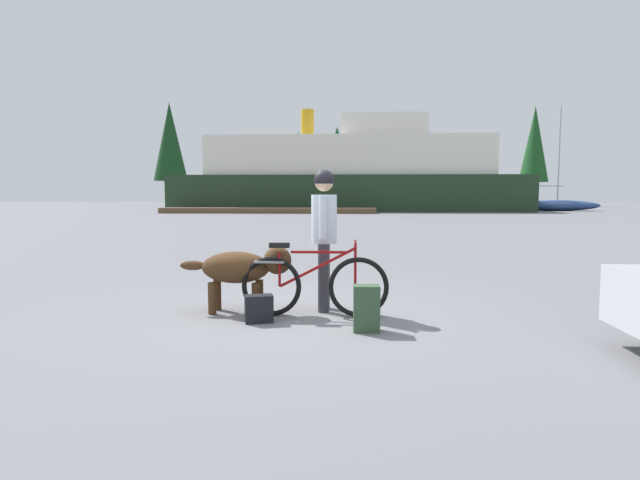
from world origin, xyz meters
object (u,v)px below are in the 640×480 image
object	(u,v)px
dog	(243,268)
backpack	(366,308)
sailboat_moored	(557,205)
person_cyclist	(324,225)
handbag_pannier	(259,309)
bicycle	(314,284)
ferry_boat	(350,176)

from	to	relation	value
dog	backpack	size ratio (longest dim) A/B	2.79
backpack	sailboat_moored	distance (m)	43.67
person_cyclist	handbag_pannier	xyz separation A→B (m)	(-0.72, -0.68, -0.92)
person_cyclist	handbag_pannier	size ratio (longest dim) A/B	5.56
backpack	dog	bearing A→B (deg)	151.34
bicycle	ferry_boat	distance (m)	39.32
handbag_pannier	dog	bearing A→B (deg)	119.69
person_cyclist	handbag_pannier	distance (m)	1.35
dog	backpack	bearing A→B (deg)	-28.66
sailboat_moored	backpack	bearing A→B (deg)	-113.13
dog	sailboat_moored	bearing A→B (deg)	64.62
dog	ferry_boat	bearing A→B (deg)	88.23
handbag_pannier	sailboat_moored	distance (m)	43.87
bicycle	handbag_pannier	bearing A→B (deg)	-151.82
bicycle	ferry_boat	bearing A→B (deg)	89.55
ferry_boat	person_cyclist	bearing A→B (deg)	-90.30
bicycle	dog	distance (m)	0.92
bicycle	dog	size ratio (longest dim) A/B	1.27
ferry_boat	sailboat_moored	xyz separation A→B (m)	(17.46, 0.27, -2.48)
bicycle	backpack	bearing A→B (deg)	-46.61
ferry_boat	sailboat_moored	size ratio (longest dim) A/B	3.32
bicycle	backpack	distance (m)	0.91
dog	handbag_pannier	bearing A→B (deg)	-60.31
handbag_pannier	ferry_boat	size ratio (longest dim) A/B	0.01
dog	ferry_boat	world-z (taller)	ferry_boat
bicycle	ferry_boat	xyz separation A→B (m)	(0.31, 39.23, 2.59)
person_cyclist	dog	distance (m)	1.14
bicycle	ferry_boat	world-z (taller)	ferry_boat
backpack	handbag_pannier	world-z (taller)	backpack
bicycle	person_cyclist	bearing A→B (deg)	73.32
person_cyclist	sailboat_moored	bearing A→B (deg)	65.72
backpack	ferry_boat	xyz separation A→B (m)	(-0.31, 39.89, 2.73)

